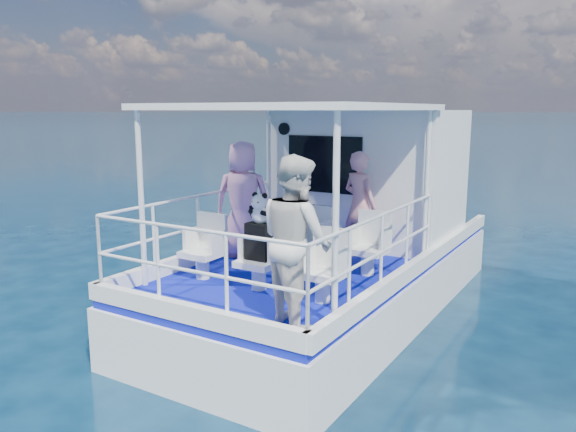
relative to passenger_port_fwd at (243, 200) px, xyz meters
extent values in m
plane|color=#071E35|center=(1.11, -0.12, -1.78)|extent=(2000.00, 2000.00, 0.00)
cube|color=white|center=(1.11, 0.88, -1.78)|extent=(3.00, 7.00, 1.60)
cube|color=#0A1192|center=(1.11, 0.88, -0.93)|extent=(2.90, 6.90, 0.10)
cube|color=white|center=(1.11, 2.18, 0.22)|extent=(2.85, 2.00, 2.20)
cube|color=white|center=(1.11, -0.32, 1.36)|extent=(3.00, 3.20, 0.08)
cylinder|color=white|center=(-0.24, -1.82, 0.22)|extent=(0.07, 0.07, 2.20)
cylinder|color=white|center=(2.46, -1.82, 0.22)|extent=(0.07, 0.07, 2.20)
cylinder|color=white|center=(-0.24, 1.08, 0.22)|extent=(0.07, 0.07, 2.20)
cylinder|color=white|center=(2.46, 1.08, 0.22)|extent=(0.07, 0.07, 2.20)
cube|color=silver|center=(0.21, 0.08, -0.69)|extent=(0.48, 0.46, 0.38)
cube|color=silver|center=(1.11, 0.08, -0.69)|extent=(0.48, 0.46, 0.38)
cube|color=silver|center=(2.01, 0.08, -0.69)|extent=(0.48, 0.46, 0.38)
cube|color=silver|center=(0.21, -1.22, -0.69)|extent=(0.48, 0.46, 0.38)
cube|color=silver|center=(1.11, -1.22, -0.69)|extent=(0.48, 0.46, 0.38)
cube|color=silver|center=(2.01, -1.22, -0.69)|extent=(0.48, 0.46, 0.38)
imported|color=#EE9AC3|center=(0.00, 0.00, 0.00)|extent=(0.79, 0.70, 1.76)
imported|color=pink|center=(1.55, 0.81, -0.07)|extent=(0.68, 0.56, 1.61)
imported|color=silver|center=(2.06, -1.92, 0.01)|extent=(1.08, 1.02, 1.77)
cube|color=black|center=(0.23, 0.03, -0.28)|extent=(0.33, 0.18, 0.43)
cube|color=black|center=(1.11, -1.21, -0.27)|extent=(0.31, 0.17, 0.46)
cube|color=black|center=(0.23, 0.03, -0.04)|extent=(0.10, 0.06, 0.06)
camera|label=1|loc=(4.91, -6.76, 1.32)|focal=35.00mm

